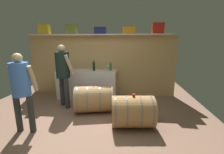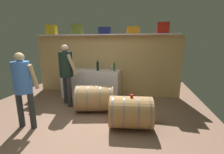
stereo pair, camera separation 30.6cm
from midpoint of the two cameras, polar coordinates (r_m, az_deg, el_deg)
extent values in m
cube|color=#8A6752|center=(3.83, -6.41, -14.27)|extent=(6.03, 7.76, 0.02)
cube|color=tan|center=(5.12, -0.85, 4.30)|extent=(4.83, 0.10, 1.95)
cube|color=silver|center=(4.93, -1.27, 15.52)|extent=(4.45, 0.40, 0.03)
cube|color=yellow|center=(5.60, -20.16, 16.20)|extent=(0.34, 0.22, 0.31)
cube|color=olive|center=(5.20, -11.19, 17.02)|extent=(0.31, 0.28, 0.31)
cube|color=navy|center=(4.93, -0.94, 16.93)|extent=(0.34, 0.26, 0.21)
cube|color=orange|center=(4.82, 9.85, 16.86)|extent=(0.37, 0.29, 0.21)
cube|color=red|center=(4.87, 20.34, 16.81)|extent=(0.34, 0.31, 0.31)
cube|color=white|center=(4.94, -5.87, -2.43)|extent=(1.82, 0.67, 0.88)
cylinder|color=black|center=(4.76, -3.55, 3.87)|extent=(0.08, 0.08, 0.24)
sphere|color=black|center=(4.74, -3.57, 5.45)|extent=(0.08, 0.08, 0.08)
cylinder|color=black|center=(4.74, -3.58, 5.97)|extent=(0.03, 0.03, 0.07)
cylinder|color=#345B2F|center=(4.72, 2.68, 3.59)|extent=(0.07, 0.07, 0.20)
sphere|color=#345B2F|center=(4.71, 2.70, 4.94)|extent=(0.06, 0.06, 0.06)
cylinder|color=#345B2F|center=(4.70, 2.70, 5.42)|extent=(0.02, 0.02, 0.06)
cylinder|color=white|center=(4.88, 1.79, 2.72)|extent=(0.08, 0.08, 0.00)
cylinder|color=white|center=(4.87, 1.79, 3.18)|extent=(0.01, 0.01, 0.08)
sphere|color=white|center=(4.86, 1.80, 3.98)|extent=(0.08, 0.08, 0.08)
sphere|color=maroon|center=(4.86, 1.79, 3.84)|extent=(0.05, 0.05, 0.05)
cylinder|color=#AF7F48|center=(3.24, 9.75, -12.89)|extent=(0.93, 0.74, 0.65)
cylinder|color=slate|center=(3.23, 3.19, -12.80)|extent=(0.10, 0.66, 0.66)
cylinder|color=slate|center=(3.23, 7.26, -12.87)|extent=(0.10, 0.66, 0.66)
cylinder|color=slate|center=(3.25, 12.22, -12.87)|extent=(0.10, 0.66, 0.66)
cylinder|color=slate|center=(3.29, 16.18, -12.81)|extent=(0.10, 0.66, 0.66)
cylinder|color=#92544C|center=(3.11, 9.98, -7.38)|extent=(0.04, 0.04, 0.01)
cylinder|color=#AE8251|center=(3.93, -4.24, -8.02)|extent=(1.05, 0.84, 0.65)
cylinder|color=gray|center=(3.97, -9.97, -7.96)|extent=(0.17, 0.65, 0.66)
cylinder|color=gray|center=(3.94, -6.44, -8.01)|extent=(0.17, 0.65, 0.66)
cylinder|color=gray|center=(3.93, -2.04, -8.03)|extent=(0.17, 0.65, 0.66)
cylinder|color=gray|center=(3.93, 1.54, -8.00)|extent=(0.17, 0.65, 0.66)
cylinder|color=#964C42|center=(3.83, -4.32, -3.37)|extent=(0.04, 0.04, 0.01)
cylinder|color=red|center=(3.10, 10.18, -6.95)|extent=(0.06, 0.06, 0.05)
cylinder|color=#313034|center=(4.27, -13.65, -5.59)|extent=(0.12, 0.12, 0.82)
cylinder|color=#313034|center=(4.54, -15.10, -4.57)|extent=(0.12, 0.12, 0.82)
cylinder|color=black|center=(4.24, -14.95, 4.57)|extent=(0.35, 0.35, 0.67)
sphere|color=tan|center=(4.21, -15.28, 10.30)|extent=(0.20, 0.20, 0.20)
cylinder|color=tan|center=(4.09, -12.59, 4.40)|extent=(0.24, 0.25, 0.56)
cylinder|color=tan|center=(4.47, -14.66, 4.96)|extent=(0.18, 0.18, 0.57)
cylinder|color=#2C3233|center=(3.47, -25.49, -11.40)|extent=(0.11, 0.11, 0.75)
cylinder|color=#2C3233|center=(3.64, -29.05, -10.67)|extent=(0.11, 0.11, 0.75)
cylinder|color=#427AD8|center=(3.35, -28.49, -0.18)|extent=(0.33, 0.33, 0.62)
sphere|color=tan|center=(3.30, -29.20, 6.46)|extent=(0.18, 0.18, 0.18)
cylinder|color=tan|center=(3.31, -24.98, 0.01)|extent=(0.08, 0.23, 0.52)
cylinder|color=tan|center=(3.54, -29.84, 0.28)|extent=(0.08, 0.23, 0.52)
camera|label=1|loc=(0.15, -87.50, 0.56)|focal=24.42mm
camera|label=2|loc=(0.15, 92.50, -0.56)|focal=24.42mm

